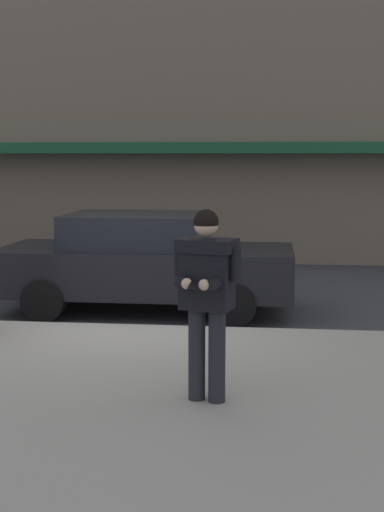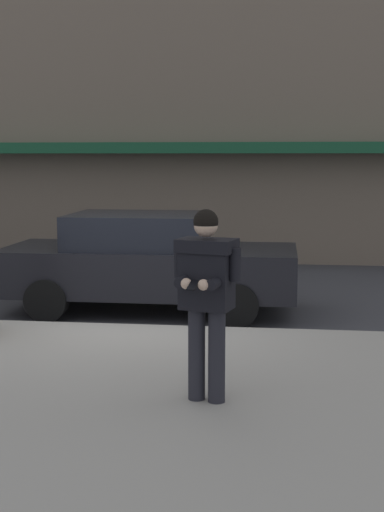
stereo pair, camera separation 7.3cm
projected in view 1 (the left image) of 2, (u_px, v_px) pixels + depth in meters
name	position (u px, v px, depth m)	size (l,w,h in m)	color
ground_plane	(125.00, 330.00, 9.97)	(80.00, 80.00, 0.00)	#3D3D42
sidewalk	(164.00, 396.00, 7.04)	(32.00, 5.30, 0.14)	#A8A399
curb_paint_line	(196.00, 331.00, 9.90)	(28.00, 0.12, 0.01)	silver
storefront_facade	(233.00, 34.00, 17.46)	(28.00, 4.70, 10.79)	#756656
parked_sedan_mid	(144.00, 262.00, 11.05)	(4.51, 1.95, 1.54)	black
man_texting_on_phone	(207.00, 284.00, 6.54)	(0.63, 0.64, 1.81)	#23232B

